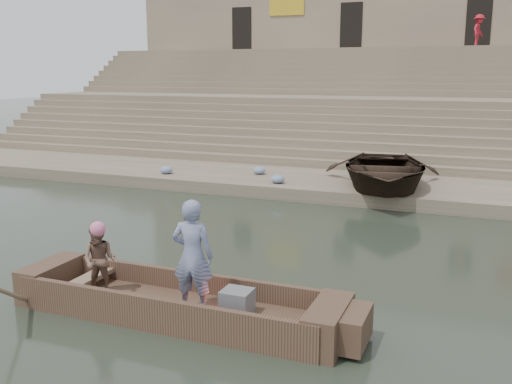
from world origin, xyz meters
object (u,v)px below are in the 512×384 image
Objects in this scene: television at (236,302)px; pedestrian at (479,30)px; rowing_man at (100,260)px; beached_rowboat at (384,170)px; standing_man at (193,256)px; main_rowboat at (176,310)px.

pedestrian is (2.70, 24.68, 5.58)m from television.
rowing_man is at bearing -176.08° from pedestrian.
beached_rowboat reaches higher than television.
standing_man reaches higher than rowing_man.
main_rowboat is 1.09m from standing_man.
main_rowboat is 10.87× the size of television.
beached_rowboat is at bearing 80.73° from main_rowboat.
pedestrian is at bearing 63.98° from rowing_man.
standing_man is at bearing -14.26° from rowing_man.
beached_rowboat reaches higher than main_rowboat.
pedestrian is at bearing 83.75° from television.
pedestrian reaches higher than rowing_man.
rowing_man is (-1.78, 0.00, -0.30)m from standing_man.
pedestrian is at bearing 81.29° from main_rowboat.
standing_man reaches higher than beached_rowboat.
television reaches higher than main_rowboat.
standing_man reaches higher than television.
standing_man is 0.99m from television.
rowing_man is 2.63× the size of television.
standing_man is 25.49m from pedestrian.
pedestrian is at bearing 70.36° from beached_rowboat.
pedestrian reaches higher than television.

